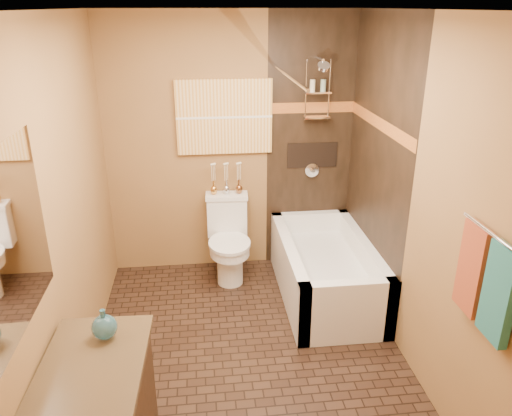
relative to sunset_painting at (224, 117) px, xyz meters
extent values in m
plane|color=black|center=(0.06, -1.48, -1.55)|extent=(3.00, 3.00, 0.00)
cube|color=olive|center=(-1.14, -1.48, -0.30)|extent=(0.02, 3.00, 2.50)
cube|color=olive|center=(1.26, -1.48, -0.30)|extent=(0.02, 3.00, 2.50)
cube|color=olive|center=(0.06, 0.02, -0.30)|extent=(2.40, 0.02, 2.50)
cube|color=olive|center=(0.06, -2.98, -0.30)|extent=(2.40, 0.02, 2.50)
plane|color=silver|center=(0.06, -1.48, 0.95)|extent=(3.00, 3.00, 0.00)
cube|color=black|center=(0.83, 0.01, -0.30)|extent=(0.85, 0.01, 2.50)
cube|color=black|center=(1.25, -0.73, -0.30)|extent=(0.01, 1.50, 2.50)
cube|color=#9C471C|center=(0.83, 0.00, 0.07)|extent=(0.85, 0.01, 0.10)
cube|color=#9C471C|center=(1.24, -0.73, 0.07)|extent=(0.01, 1.50, 0.10)
cube|color=black|center=(0.86, 0.01, -0.40)|extent=(0.50, 0.01, 0.25)
cylinder|color=silver|center=(0.86, -0.12, 0.53)|extent=(0.02, 0.26, 0.02)
cylinder|color=silver|center=(0.86, -0.28, 0.48)|extent=(0.11, 0.11, 0.09)
cylinder|color=silver|center=(0.86, -0.01, -0.55)|extent=(0.14, 0.02, 0.14)
cylinder|color=silver|center=(0.46, -0.73, 0.47)|extent=(0.03, 1.55, 0.03)
cylinder|color=silver|center=(1.21, -2.53, -0.10)|extent=(0.02, 0.55, 0.02)
cube|color=#1B5C52|center=(1.22, -2.66, -0.37)|extent=(0.05, 0.22, 0.52)
cube|color=maroon|center=(1.22, -2.40, -0.37)|extent=(0.05, 0.22, 0.52)
cube|color=gold|center=(0.00, 0.00, 0.00)|extent=(0.90, 0.04, 0.70)
cube|color=white|center=(-1.13, -2.48, -0.05)|extent=(0.01, 1.00, 0.90)
cube|color=white|center=(0.86, -1.43, -1.27)|extent=(0.80, 0.10, 0.55)
cube|color=white|center=(0.86, -0.03, -1.27)|extent=(0.80, 0.10, 0.55)
cube|color=white|center=(0.51, -0.73, -1.27)|extent=(0.10, 1.50, 0.55)
cube|color=white|center=(1.21, -0.73, -1.27)|extent=(0.10, 1.50, 0.55)
cube|color=white|center=(0.86, -0.73, -1.38)|extent=(0.64, 1.34, 0.35)
cube|color=white|center=(0.00, -0.09, -0.98)|extent=(0.40, 0.20, 0.39)
cube|color=white|center=(0.00, -0.09, -0.76)|extent=(0.42, 0.22, 0.04)
cylinder|color=white|center=(0.00, -0.39, -1.36)|extent=(0.25, 0.25, 0.39)
cylinder|color=white|center=(0.00, -0.39, -1.18)|extent=(0.38, 0.38, 0.10)
cylinder|color=white|center=(0.00, -0.39, -1.12)|extent=(0.40, 0.40, 0.03)
cube|color=black|center=(-0.86, -2.48, -0.79)|extent=(0.58, 0.91, 0.04)
camera|label=1|loc=(-0.24, -4.65, 0.97)|focal=35.00mm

